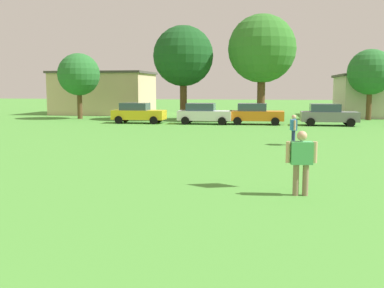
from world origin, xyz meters
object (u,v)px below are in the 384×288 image
bystander_near_trees (294,127)px  parked_car_yellow_0 (138,113)px  parked_car_white_1 (204,113)px  parked_car_orange_2 (255,114)px  tree_center_left (262,49)px  tree_far_left (79,75)px  adult_bystander (301,157)px  tree_left (183,56)px  tree_center_right (370,72)px  parked_car_gray_3 (328,115)px

bystander_near_trees → parked_car_yellow_0: 17.28m
parked_car_yellow_0 → parked_car_white_1: same height
bystander_near_trees → parked_car_orange_2: (-2.29, 12.84, -0.07)m
tree_center_left → parked_car_yellow_0: bearing=-154.1°
tree_far_left → tree_center_left: size_ratio=0.65×
adult_bystander → parked_car_white_1: size_ratio=0.41×
bystander_near_trees → parked_car_orange_2: bearing=2.7°
parked_car_yellow_0 → tree_center_left: tree_center_left is taller
parked_car_orange_2 → tree_left: size_ratio=0.51×
adult_bystander → tree_center_left: size_ratio=0.19×
tree_far_left → tree_left: size_ratio=0.72×
bystander_near_trees → parked_car_white_1: (-6.40, 12.53, -0.07)m
parked_car_yellow_0 → tree_center_left: bearing=25.9°
tree_center_right → parked_car_white_1: bearing=-153.7°
parked_car_white_1 → tree_far_left: (-12.40, 4.18, 3.27)m
adult_bystander → parked_car_orange_2: bearing=87.5°
adult_bystander → tree_left: size_ratio=0.21×
parked_car_orange_2 → tree_left: tree_left is taller
tree_far_left → parked_car_white_1: bearing=-18.6°
adult_bystander → tree_center_right: bearing=68.2°
tree_center_right → parked_car_yellow_0: bearing=-160.4°
bystander_near_trees → adult_bystander: bearing=170.6°
bystander_near_trees → tree_left: tree_left is taller
adult_bystander → parked_car_white_1: adult_bystander is taller
parked_car_yellow_0 → tree_left: size_ratio=0.51×
parked_car_gray_3 → tree_far_left: bearing=169.6°
parked_car_orange_2 → tree_center_right: tree_center_right is taller
parked_car_gray_3 → tree_center_right: tree_center_right is taller
adult_bystander → tree_center_right: (8.09, 30.67, 3.24)m
tree_center_left → tree_far_left: bearing=-177.8°
tree_left → tree_center_left: tree_center_left is taller
parked_car_yellow_0 → parked_car_gray_3: bearing=0.5°
adult_bystander → parked_car_yellow_0: (-11.51, 23.68, -0.20)m
adult_bystander → parked_car_gray_3: 24.09m
parked_car_white_1 → tree_left: 7.22m
parked_car_orange_2 → tree_far_left: size_ratio=0.70×
parked_car_gray_3 → tree_left: size_ratio=0.51×
parked_car_white_1 → tree_far_left: size_ratio=0.70×
parked_car_white_1 → bystander_near_trees: bearing=-62.9°
bystander_near_trees → tree_center_right: tree_center_right is taller
parked_car_white_1 → parked_car_orange_2: size_ratio=1.00×
parked_car_yellow_0 → parked_car_white_1: 5.51m
parked_car_white_1 → tree_center_right: tree_center_right is taller
adult_bystander → tree_left: bearing=99.8°
tree_left → adult_bystander: bearing=-73.2°
parked_car_yellow_0 → tree_left: tree_left is taller
tree_far_left → parked_car_gray_3: bearing=-10.4°
parked_car_orange_2 → parked_car_gray_3: size_ratio=1.00×
parked_car_orange_2 → parked_car_white_1: bearing=-175.7°
parked_car_gray_3 → tree_center_left: bearing=138.0°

